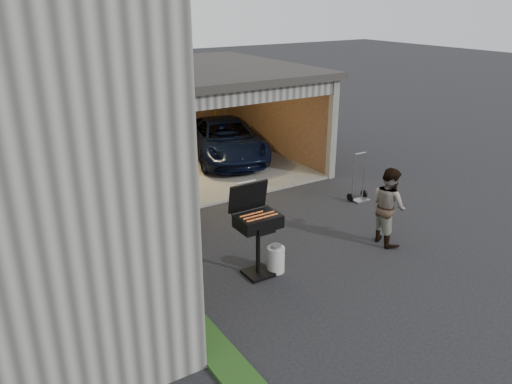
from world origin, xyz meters
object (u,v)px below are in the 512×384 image
propane_tank (276,259)px  woman (136,208)px  plywood_panel (175,287)px  hand_truck (359,191)px  minivan (225,141)px  man (388,206)px  bbq_grill (257,224)px

propane_tank → woman: bearing=131.6°
plywood_panel → hand_truck: (5.76, 2.01, -0.26)m
minivan → propane_tank: size_ratio=8.76×
man → bbq_grill: bearing=93.6°
woman → hand_truck: (5.52, -0.32, -0.69)m
woman → bbq_grill: woman is taller
bbq_grill → plywood_panel: bbq_grill is taller
plywood_panel → man: bearing=0.6°
woman → man: woman is taller
bbq_grill → propane_tank: bearing=-18.6°
propane_tank → plywood_panel: bearing=-172.9°
bbq_grill → propane_tank: 0.84m
propane_tank → hand_truck: 4.08m
man → propane_tank: 2.65m
man → hand_truck: 2.33m
minivan → bbq_grill: (-2.84, -6.32, 0.41)m
minivan → man: man is taller
minivan → woman: bearing=-119.6°
bbq_grill → propane_tank: size_ratio=3.46×
man → bbq_grill: bbq_grill is taller
minivan → man: bearing=-74.1°
bbq_grill → plywood_panel: 1.85m
propane_tank → plywood_panel: (-2.08, -0.26, 0.25)m
plywood_panel → hand_truck: 6.11m
minivan → propane_tank: 6.91m
man → propane_tank: (-2.58, 0.21, -0.55)m
plywood_panel → hand_truck: size_ratio=0.82×
woman → bbq_grill: bearing=15.0°
plywood_panel → minivan: bearing=55.6°
woman → propane_tank: size_ratio=3.81×
minivan → woman: 6.16m
minivan → plywood_panel: bearing=-109.1°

